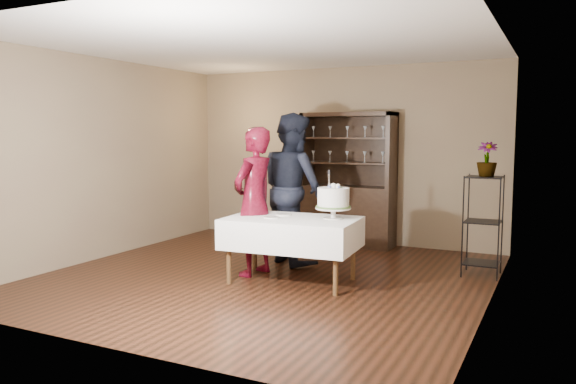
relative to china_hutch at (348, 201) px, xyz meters
name	(u,v)px	position (x,y,z in m)	size (l,w,h in m)	color
floor	(266,277)	(-0.20, -2.25, -0.66)	(5.00, 5.00, 0.00)	black
ceiling	(265,44)	(-0.20, -2.25, 2.04)	(5.00, 5.00, 0.00)	silver
back_wall	(342,155)	(-0.20, 0.25, 0.69)	(5.00, 0.02, 2.70)	brown
wall_left	(103,159)	(-2.70, -2.25, 0.69)	(0.02, 5.00, 2.70)	brown
wall_right	(493,169)	(2.30, -2.25, 0.69)	(0.02, 5.00, 2.70)	brown
china_hutch	(348,201)	(0.00, 0.00, 0.00)	(1.40, 0.48, 2.00)	black
plant_etagere	(483,221)	(2.08, -1.05, -0.01)	(0.42, 0.42, 1.20)	black
cake_table	(292,233)	(0.17, -2.31, -0.10)	(1.54, 1.02, 0.74)	silver
woman	(254,201)	(-0.38, -2.20, 0.22)	(0.65, 0.42, 1.77)	#390510
man	(293,189)	(-0.24, -1.42, 0.31)	(0.95, 0.74, 1.95)	black
cake	(333,199)	(0.61, -2.16, 0.29)	(0.45, 0.45, 0.55)	silver
plate_near	(271,217)	(-0.04, -2.41, 0.08)	(0.18, 0.18, 0.01)	silver
plate_far	(284,215)	(-0.01, -2.15, 0.08)	(0.18, 0.18, 0.01)	silver
potted_plant	(487,159)	(2.10, -1.07, 0.73)	(0.23, 0.23, 0.41)	#4C7035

